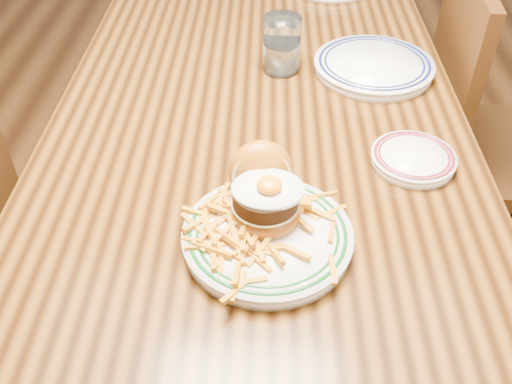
{
  "coord_description": "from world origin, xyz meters",
  "views": [
    {
      "loc": [
        0.02,
        -1.07,
        1.41
      ],
      "look_at": [
        0.0,
        -0.4,
        0.82
      ],
      "focal_mm": 40.0,
      "sensor_mm": 36.0,
      "label": 1
    }
  ],
  "objects_px": {
    "table": "(259,127)",
    "main_plate": "(266,221)",
    "side_plate": "(413,158)",
    "chair_right": "(484,136)"
  },
  "relations": [
    {
      "from": "side_plate",
      "to": "main_plate",
      "type": "bearing_deg",
      "value": -162.81
    },
    {
      "from": "main_plate",
      "to": "side_plate",
      "type": "bearing_deg",
      "value": 28.53
    },
    {
      "from": "main_plate",
      "to": "side_plate",
      "type": "height_order",
      "value": "main_plate"
    },
    {
      "from": "table",
      "to": "main_plate",
      "type": "distance_m",
      "value": 0.45
    },
    {
      "from": "main_plate",
      "to": "side_plate",
      "type": "xyz_separation_m",
      "value": [
        0.27,
        0.19,
        -0.02
      ]
    },
    {
      "from": "chair_right",
      "to": "main_plate",
      "type": "relative_size",
      "value": 3.35
    },
    {
      "from": "table",
      "to": "chair_right",
      "type": "height_order",
      "value": "chair_right"
    },
    {
      "from": "table",
      "to": "main_plate",
      "type": "bearing_deg",
      "value": -87.45
    },
    {
      "from": "chair_right",
      "to": "side_plate",
      "type": "relative_size",
      "value": 6.07
    },
    {
      "from": "chair_right",
      "to": "side_plate",
      "type": "height_order",
      "value": "chair_right"
    }
  ]
}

